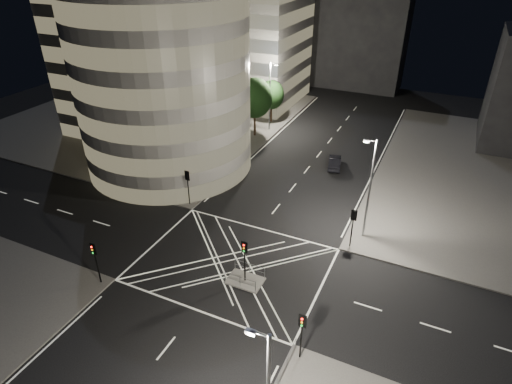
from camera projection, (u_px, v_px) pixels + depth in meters
The scene contains 22 objects.
ground at pixel (232, 264), 37.86m from camera, with size 120.00×120.00×0.00m, color black.
sidewalk_far_left at pixel (152, 117), 69.49m from camera, with size 42.00×42.00×0.15m, color #54514F.
central_island at pixel (245, 281), 35.92m from camera, with size 3.00×2.00×0.15m, color slate.
office_tower_curved at pixel (153, 52), 53.64m from camera, with size 30.00×29.00×27.20m.
office_block_rear at pixel (231, 33), 73.03m from camera, with size 24.00×16.00×22.00m, color gray.
building_far_end at pixel (356, 38), 80.04m from camera, with size 18.00×8.00×18.00m, color black.
tree_a at pixel (184, 158), 46.51m from camera, with size 4.49×4.49×6.79m.
tree_b at pixel (212, 135), 51.01m from camera, with size 5.15×5.15×7.54m.
tree_c at pixel (235, 121), 55.88m from camera, with size 3.79×3.79×6.39m.
tree_d at pixel (255, 98), 59.87m from camera, with size 4.96×4.96×8.43m.
tree_e at pixel (271, 95), 65.20m from camera, with size 3.87×3.87×6.55m.
traffic_signal_fl at pixel (188, 181), 44.90m from camera, with size 0.55×0.22×4.00m.
traffic_signal_nl at pixel (95, 256), 34.28m from camera, with size 0.55×0.22×4.00m.
traffic_signal_fr at pixel (353, 222), 38.48m from camera, with size 0.55×0.22×4.00m.
traffic_signal_nr at pixel (302, 328), 27.86m from camera, with size 0.55×0.22×4.00m.
traffic_signal_island at pixel (245, 254), 34.48m from camera, with size 0.55×0.22×4.00m.
street_lamp_left_near at pixel (206, 139), 47.86m from camera, with size 1.25×0.25×10.00m.
street_lamp_left_far at pixel (270, 94), 61.92m from camera, with size 1.25×0.25×10.00m.
street_lamp_right_far at pixel (369, 187), 38.64m from camera, with size 1.25×0.25×10.00m.
railing_island_south at pixel (240, 282), 34.90m from camera, with size 2.80×0.06×1.10m, color slate.
railing_island_north at pixel (250, 268), 36.31m from camera, with size 2.80×0.06×1.10m, color slate.
sedan at pixel (335, 162), 53.75m from camera, with size 1.48×4.25×1.40m, color black.
Camera 1 is at (14.34, -25.73, 24.73)m, focal length 30.00 mm.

